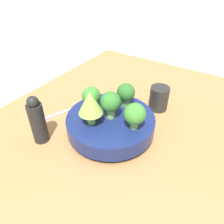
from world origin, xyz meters
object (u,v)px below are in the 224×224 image
Objects in this scene: cup at (159,98)px; bowl at (112,124)px; fork at (66,111)px; pepper_mill at (37,121)px.

bowl is at bearing -17.84° from cup.
cup reaches higher than fork.
fork is at bearing -165.45° from pepper_mill.
pepper_mill reaches higher than cup.
fork is (0.20, -0.26, -0.04)m from cup.
pepper_mill is at bearing 14.55° from fork.
pepper_mill is (0.34, -0.22, 0.03)m from cup.
cup reaches higher than bowl.
fork is at bearing -90.84° from bowl.
fork is at bearing -52.81° from cup.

